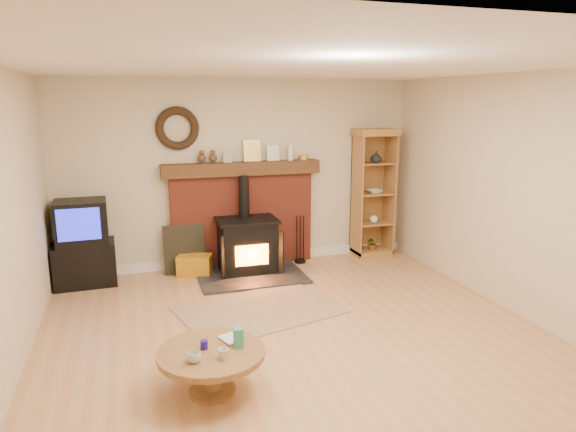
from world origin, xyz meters
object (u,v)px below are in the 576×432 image
object	(u,v)px
wood_stove	(248,247)
coffee_table	(212,358)
tv_unit	(84,245)
curio_cabinet	(372,193)

from	to	relation	value
wood_stove	coffee_table	distance (m)	2.95
tv_unit	wood_stove	bearing A→B (deg)	-5.30
tv_unit	curio_cabinet	xyz separation A→B (m)	(4.06, 0.09, 0.43)
tv_unit	coffee_table	bearing A→B (deg)	-69.09
curio_cabinet	coffee_table	world-z (taller)	curio_cabinet
coffee_table	wood_stove	bearing A→B (deg)	71.48
curio_cabinet	tv_unit	bearing A→B (deg)	-178.79
tv_unit	curio_cabinet	bearing A→B (deg)	1.21
wood_stove	curio_cabinet	world-z (taller)	curio_cabinet
curio_cabinet	coffee_table	size ratio (longest dim) A/B	2.22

